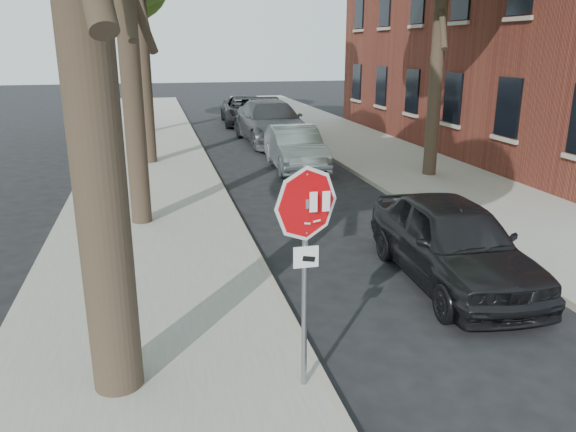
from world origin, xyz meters
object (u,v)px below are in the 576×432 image
(car_a, at_px, (452,241))
(car_b, at_px, (295,148))
(car_c, at_px, (271,122))
(car_d, at_px, (246,110))
(stop_sign, at_px, (306,237))

(car_a, xyz_separation_m, car_b, (-0.31, 9.72, -0.03))
(car_c, distance_m, car_d, 5.88)
(stop_sign, height_order, car_c, stop_sign)
(stop_sign, relative_size, car_c, 0.44)
(car_a, bearing_deg, car_c, 92.88)
(car_b, bearing_deg, stop_sign, -101.09)
(car_a, relative_size, car_d, 0.82)
(car_c, height_order, car_d, car_c)
(stop_sign, height_order, car_b, stop_sign)
(stop_sign, xyz_separation_m, car_d, (3.24, 23.58, -1.22))
(car_a, relative_size, car_c, 0.72)
(car_d, bearing_deg, car_c, -85.81)
(stop_sign, bearing_deg, car_b, 76.34)
(car_b, bearing_deg, car_d, 91.33)
(stop_sign, distance_m, car_c, 18.04)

